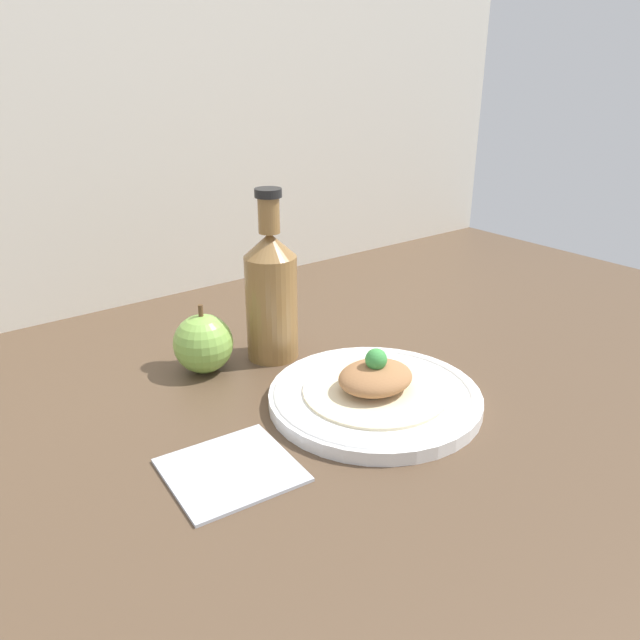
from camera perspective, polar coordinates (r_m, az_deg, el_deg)
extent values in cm
cube|color=brown|center=(84.56, 0.90, -8.90)|extent=(180.00, 110.00, 4.00)
cube|color=silver|center=(118.80, -16.31, 20.70)|extent=(180.00, 3.00, 80.00)
cylinder|color=white|center=(83.53, 5.02, -7.11)|extent=(28.13, 28.13, 1.80)
torus|color=white|center=(83.22, 5.03, -6.74)|extent=(27.14, 27.14, 1.26)
cylinder|color=beige|center=(82.99, 5.04, -6.45)|extent=(19.11, 19.11, 0.40)
ellipsoid|color=#9E6B42|center=(82.06, 5.09, -5.25)|extent=(10.32, 8.77, 3.53)
sphere|color=green|center=(80.87, 5.15, -3.61)|extent=(2.89, 2.89, 2.89)
cylinder|color=olive|center=(93.78, -4.43, 1.14)|extent=(7.78, 7.78, 15.98)
cone|color=olive|center=(90.69, -4.62, 6.88)|extent=(7.78, 7.78, 3.50)
cylinder|color=olive|center=(89.62, -4.70, 9.54)|extent=(3.11, 3.11, 5.13)
cylinder|color=black|center=(88.97, -4.77, 11.52)|extent=(3.89, 3.89, 1.20)
sphere|color=#84B74C|center=(91.94, -10.62, -2.12)|extent=(8.69, 8.69, 8.69)
cylinder|color=brown|center=(89.99, -10.85, 0.79)|extent=(0.70, 0.70, 1.96)
cube|color=#B7BCC6|center=(71.69, -8.15, -13.30)|extent=(14.78, 14.10, 0.80)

